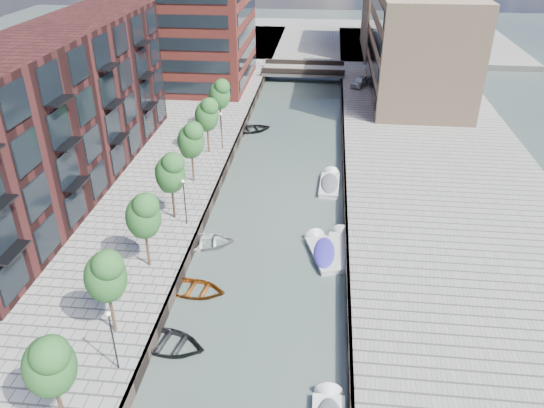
% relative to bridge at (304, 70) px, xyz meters
% --- Properties ---
extents(water, '(300.00, 300.00, 0.00)m').
position_rel_bridge_xyz_m(water, '(0.00, -32.00, -1.39)').
color(water, '#38473F').
rests_on(water, ground).
extents(quay_right, '(20.00, 140.00, 1.00)m').
position_rel_bridge_xyz_m(quay_right, '(16.00, -32.00, -0.89)').
color(quay_right, gray).
rests_on(quay_right, ground).
extents(quay_wall_left, '(0.25, 140.00, 1.00)m').
position_rel_bridge_xyz_m(quay_wall_left, '(-6.10, -32.00, -0.89)').
color(quay_wall_left, '#332823').
rests_on(quay_wall_left, ground).
extents(quay_wall_right, '(0.25, 140.00, 1.00)m').
position_rel_bridge_xyz_m(quay_wall_right, '(6.10, -32.00, -0.89)').
color(quay_wall_right, '#332823').
rests_on(quay_wall_right, ground).
extents(far_closure, '(80.00, 40.00, 1.00)m').
position_rel_bridge_xyz_m(far_closure, '(0.00, 28.00, -0.89)').
color(far_closure, gray).
rests_on(far_closure, ground).
extents(apartment_block, '(8.00, 38.00, 14.00)m').
position_rel_bridge_xyz_m(apartment_block, '(-20.00, -42.00, 6.61)').
color(apartment_block, black).
rests_on(apartment_block, quay_left).
extents(tan_block_near, '(12.00, 25.00, 14.00)m').
position_rel_bridge_xyz_m(tan_block_near, '(16.00, -10.00, 6.61)').
color(tan_block_near, tan).
rests_on(tan_block_near, quay_right).
extents(tan_block_far, '(12.00, 20.00, 16.00)m').
position_rel_bridge_xyz_m(tan_block_far, '(16.00, 16.00, 7.61)').
color(tan_block_far, tan).
rests_on(tan_block_far, quay_right).
extents(bridge, '(13.00, 6.00, 1.30)m').
position_rel_bridge_xyz_m(bridge, '(0.00, 0.00, 0.00)').
color(bridge, gray).
rests_on(bridge, ground).
extents(tree_0, '(2.50, 2.50, 5.95)m').
position_rel_bridge_xyz_m(tree_0, '(-8.50, -68.00, 3.92)').
color(tree_0, '#382619').
rests_on(tree_0, quay_left).
extents(tree_1, '(2.50, 2.50, 5.95)m').
position_rel_bridge_xyz_m(tree_1, '(-8.50, -61.00, 3.92)').
color(tree_1, '#382619').
rests_on(tree_1, quay_left).
extents(tree_2, '(2.50, 2.50, 5.95)m').
position_rel_bridge_xyz_m(tree_2, '(-8.50, -54.00, 3.92)').
color(tree_2, '#382619').
rests_on(tree_2, quay_left).
extents(tree_3, '(2.50, 2.50, 5.95)m').
position_rel_bridge_xyz_m(tree_3, '(-8.50, -47.00, 3.92)').
color(tree_3, '#382619').
rests_on(tree_3, quay_left).
extents(tree_4, '(2.50, 2.50, 5.95)m').
position_rel_bridge_xyz_m(tree_4, '(-8.50, -40.00, 3.92)').
color(tree_4, '#382619').
rests_on(tree_4, quay_left).
extents(tree_5, '(2.50, 2.50, 5.95)m').
position_rel_bridge_xyz_m(tree_5, '(-8.50, -33.00, 3.92)').
color(tree_5, '#382619').
rests_on(tree_5, quay_left).
extents(tree_6, '(2.50, 2.50, 5.95)m').
position_rel_bridge_xyz_m(tree_6, '(-8.50, -26.00, 3.92)').
color(tree_6, '#382619').
rests_on(tree_6, quay_left).
extents(lamp_0, '(0.24, 0.24, 4.12)m').
position_rel_bridge_xyz_m(lamp_0, '(-7.20, -64.00, 2.12)').
color(lamp_0, black).
rests_on(lamp_0, quay_left).
extents(lamp_1, '(0.24, 0.24, 4.12)m').
position_rel_bridge_xyz_m(lamp_1, '(-7.20, -48.00, 2.12)').
color(lamp_1, black).
rests_on(lamp_1, quay_left).
extents(lamp_2, '(0.24, 0.24, 4.12)m').
position_rel_bridge_xyz_m(lamp_2, '(-7.20, -32.00, 2.12)').
color(lamp_2, black).
rests_on(lamp_2, quay_left).
extents(sloop_1, '(5.72, 4.56, 1.06)m').
position_rel_bridge_xyz_m(sloop_1, '(-5.26, -61.08, -1.39)').
color(sloop_1, black).
rests_on(sloop_1, ground).
extents(sloop_2, '(5.03, 3.87, 0.96)m').
position_rel_bridge_xyz_m(sloop_2, '(-4.83, -55.58, -1.39)').
color(sloop_2, '#73340C').
rests_on(sloop_2, ground).
extents(sloop_3, '(5.67, 4.56, 1.04)m').
position_rel_bridge_xyz_m(sloop_3, '(-5.40, -49.57, -1.39)').
color(sloop_3, silver).
rests_on(sloop_3, ground).
extents(sloop_4, '(6.08, 5.30, 1.05)m').
position_rel_bridge_xyz_m(sloop_4, '(-5.20, -23.95, -1.39)').
color(sloop_4, black).
rests_on(sloop_4, ground).
extents(motorboat_2, '(2.40, 5.64, 1.83)m').
position_rel_bridge_xyz_m(motorboat_2, '(5.47, -48.98, -1.28)').
color(motorboat_2, beige).
rests_on(motorboat_2, ground).
extents(motorboat_3, '(3.29, 5.57, 1.76)m').
position_rel_bridge_xyz_m(motorboat_3, '(4.18, -49.78, -1.18)').
color(motorboat_3, silver).
rests_on(motorboat_3, ground).
extents(motorboat_4, '(2.06, 5.40, 1.78)m').
position_rel_bridge_xyz_m(motorboat_4, '(4.63, -37.66, -1.17)').
color(motorboat_4, silver).
rests_on(motorboat_4, ground).
extents(car, '(3.27, 4.53, 1.43)m').
position_rel_bridge_xyz_m(car, '(8.69, -6.69, 0.33)').
color(car, silver).
rests_on(car, quay_right).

